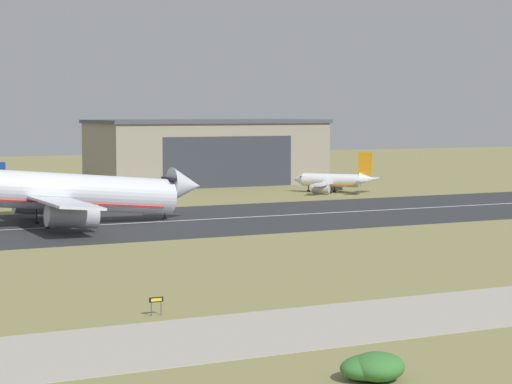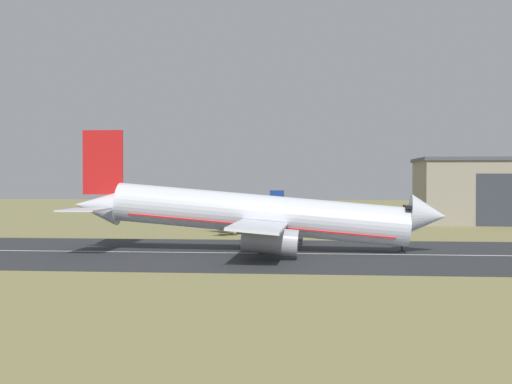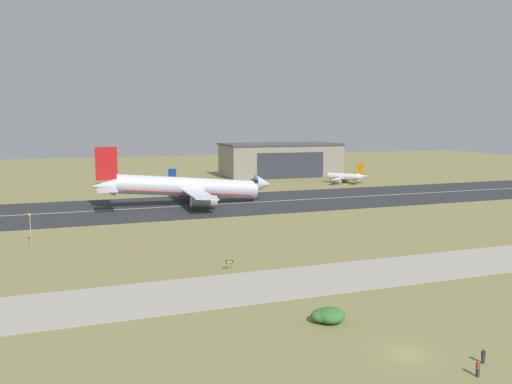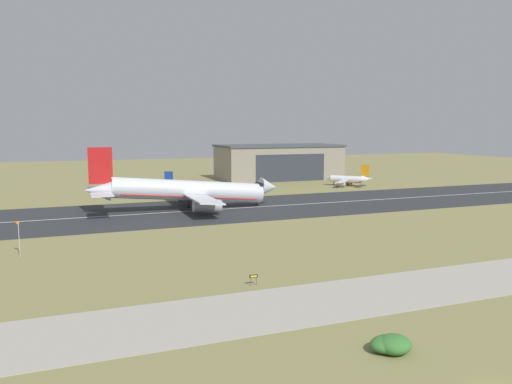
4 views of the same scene
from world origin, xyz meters
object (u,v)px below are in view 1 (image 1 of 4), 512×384
Objects in this scene: shrub_clump at (374,367)px; runway_sign at (156,302)px; airplane_parked_centre at (333,181)px; airplane_landing at (36,192)px.

shrub_clump is 28.29m from runway_sign.
airplane_parked_centre is at bearing 52.54° from runway_sign.
airplane_parked_centre is (78.47, 37.22, -2.94)m from airplane_landing.
shrub_clump is (-80.63, -140.40, -1.86)m from airplane_parked_centre.
airplane_landing is 12.97× the size of shrub_clump.
shrub_clump is (-2.16, -103.17, -4.80)m from airplane_landing.
runway_sign is (-5.73, 27.70, 0.33)m from shrub_clump.
airplane_landing reaches higher than runway_sign.
runway_sign is (-7.89, -75.48, -4.47)m from airplane_landing.
shrub_clump reaches higher than runway_sign.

